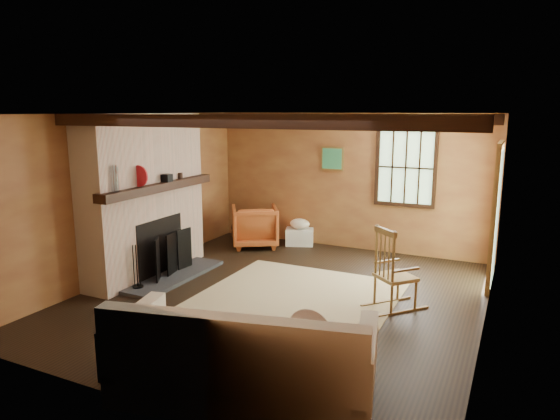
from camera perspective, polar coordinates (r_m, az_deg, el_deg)
The scene contains 10 objects.
ground at distance 6.76m, azimuth 0.14°, elevation -9.88°, with size 5.50×5.50×0.00m, color black.
room_envelope at distance 6.49m, azimuth 2.89°, elevation 4.15°, with size 5.02×5.52×2.44m.
fireplace at distance 7.65m, azimuth -15.06°, elevation 0.85°, with size 1.02×2.30×2.40m.
rug at distance 6.51m, azimuth 0.98°, elevation -10.70°, with size 2.50×3.00×0.01m, color tan.
rocking_chair at distance 6.40m, azimuth 12.81°, elevation -7.19°, with size 0.79×0.83×1.05m.
sofa at distance 4.46m, azimuth -4.22°, elevation -17.12°, with size 2.39×1.45×0.90m.
firewood_pile at distance 9.64m, azimuth -3.52°, elevation -2.55°, with size 0.75×0.14×0.27m.
laundry_basket at distance 9.24m, azimuth 2.26°, elevation -3.06°, with size 0.50×0.38×0.30m, color white.
basket_pillow at distance 9.19m, azimuth 2.27°, elevation -1.59°, with size 0.37×0.30×0.19m, color silver.
armchair at distance 9.09m, azimuth -2.90°, elevation -1.85°, with size 0.80×0.82×0.75m, color #BF6026.
Camera 1 is at (2.73, -5.68, 2.44)m, focal length 32.00 mm.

